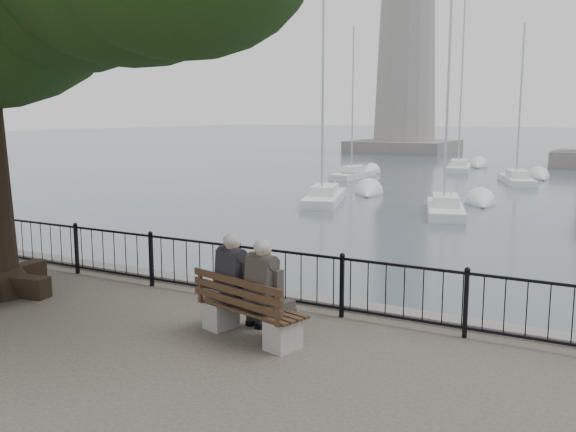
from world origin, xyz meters
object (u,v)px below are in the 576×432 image
Objects in this scene: person_left at (239,287)px; lighthouse at (407,26)px; bench at (248,316)px; person_right at (270,295)px.

lighthouse is at bearing 106.41° from person_left.
lighthouse is at bearing 106.60° from bench.
bench is at bearing -73.40° from lighthouse.
person_left is 1.00× the size of person_right.
person_right is at bearing -73.09° from lighthouse.
person_left is (-0.27, 0.18, 0.37)m from bench.
person_left is 0.05× the size of lighthouse.
bench is 0.06× the size of lighthouse.
person_right is 64.93m from lighthouse.
bench is 0.52m from person_right.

